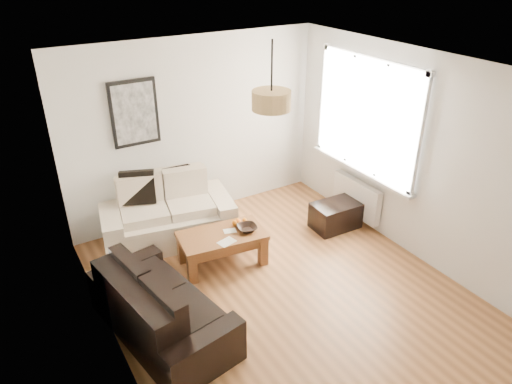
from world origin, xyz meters
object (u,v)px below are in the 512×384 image
ottoman (336,215)px  coffee_table (222,248)px  loveseat_cream (167,210)px  sofa_leather (161,304)px

ottoman → coffee_table: bearing=178.0°
coffee_table → ottoman: bearing=-2.0°
loveseat_cream → coffee_table: bearing=-57.8°
ottoman → sofa_leather: bearing=-166.4°
sofa_leather → coffee_table: 1.34m
loveseat_cream → coffee_table: size_ratio=1.63×
sofa_leather → coffee_table: size_ratio=1.61×
loveseat_cream → sofa_leather: loveseat_cream is taller
sofa_leather → coffee_table: bearing=-65.0°
coffee_table → loveseat_cream: bearing=111.4°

